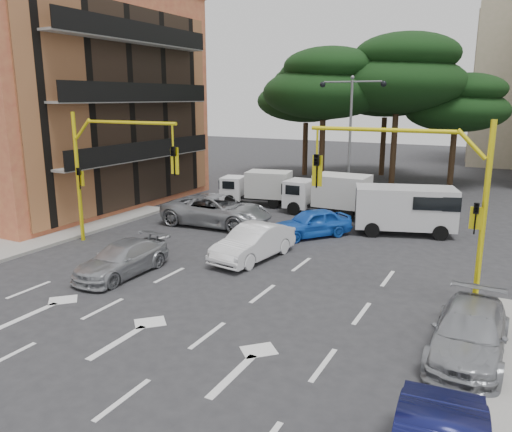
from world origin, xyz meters
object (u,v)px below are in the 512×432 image
(car_silver_parked, at_px, (470,333))
(street_lamp_center, at_px, (351,117))
(car_silver_cross_a, at_px, (217,210))
(box_truck_a, at_px, (257,188))
(car_silver_wagon, at_px, (122,259))
(signal_mast_left, at_px, (106,161))
(box_truck_b, at_px, (327,195))
(car_blue_compact, at_px, (312,223))
(van_white, at_px, (404,210))
(car_white_hatch, at_px, (253,243))
(signal_mast_right, at_px, (425,186))

(car_silver_parked, bearing_deg, street_lamp_center, 117.59)
(car_silver_cross_a, relative_size, box_truck_a, 1.34)
(box_truck_a, bearing_deg, car_silver_wagon, 174.40)
(signal_mast_left, relative_size, box_truck_a, 1.37)
(car_silver_cross_a, distance_m, box_truck_b, 6.59)
(street_lamp_center, height_order, car_silver_cross_a, street_lamp_center)
(car_blue_compact, distance_m, box_truck_a, 7.88)
(car_silver_parked, height_order, van_white, van_white)
(car_silver_wagon, xyz_separation_m, car_silver_cross_a, (-0.77, 8.09, 0.20))
(signal_mast_left, bearing_deg, box_truck_a, 80.52)
(car_silver_wagon, bearing_deg, box_truck_a, 95.83)
(car_blue_compact, height_order, car_silver_parked, car_blue_compact)
(car_blue_compact, height_order, car_silver_cross_a, car_silver_cross_a)
(car_silver_wagon, relative_size, box_truck_a, 0.97)
(car_blue_compact, xyz_separation_m, box_truck_a, (-5.79, 5.33, 0.40))
(signal_mast_left, distance_m, box_truck_b, 12.59)
(car_silver_cross_a, bearing_deg, box_truck_b, -43.97)
(car_blue_compact, bearing_deg, van_white, 73.10)
(street_lamp_center, bearing_deg, box_truck_a, -148.54)
(street_lamp_center, relative_size, box_truck_a, 1.77)
(car_blue_compact, distance_m, van_white, 4.73)
(van_white, bearing_deg, car_silver_parked, 1.36)
(car_blue_compact, distance_m, box_truck_b, 4.78)
(street_lamp_center, relative_size, car_white_hatch, 1.78)
(car_silver_wagon, height_order, car_silver_parked, car_silver_parked)
(signal_mast_right, bearing_deg, car_silver_wagon, -165.37)
(car_silver_cross_a, bearing_deg, van_white, -74.52)
(car_white_hatch, xyz_separation_m, box_truck_a, (-4.90, 9.72, 0.36))
(signal_mast_left, xyz_separation_m, street_lamp_center, (6.80, 14.01, 1.54))
(car_white_hatch, xyz_separation_m, van_white, (4.74, 7.08, 0.47))
(signal_mast_right, relative_size, car_white_hatch, 1.38)
(street_lamp_center, bearing_deg, car_silver_cross_a, -117.09)
(signal_mast_left, bearing_deg, street_lamp_center, 64.09)
(signal_mast_right, bearing_deg, van_white, 104.39)
(car_blue_compact, height_order, box_truck_a, box_truck_a)
(signal_mast_left, relative_size, car_silver_wagon, 1.41)
(signal_mast_right, xyz_separation_m, street_lamp_center, (-6.80, 14.01, 1.54))
(car_silver_parked, bearing_deg, car_blue_compact, 132.35)
(car_blue_compact, distance_m, car_silver_parked, 11.90)
(car_silver_wagon, height_order, car_silver_cross_a, car_silver_cross_a)
(box_truck_a, xyz_separation_m, box_truck_b, (4.90, -0.66, 0.12))
(signal_mast_left, relative_size, car_silver_parked, 1.35)
(signal_mast_right, height_order, street_lamp_center, street_lamp_center)
(car_silver_parked, height_order, box_truck_b, box_truck_b)
(car_white_hatch, relative_size, car_silver_parked, 0.98)
(box_truck_a, bearing_deg, van_white, -116.41)
(signal_mast_left, height_order, car_silver_parked, signal_mast_left)
(signal_mast_right, xyz_separation_m, car_silver_cross_a, (-11.23, 5.36, -3.07))
(signal_mast_right, distance_m, street_lamp_center, 15.65)
(car_blue_compact, height_order, van_white, van_white)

